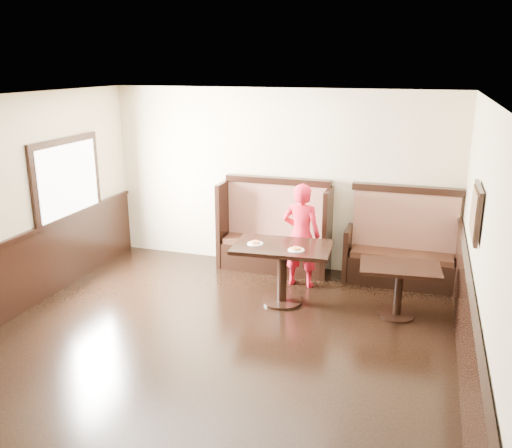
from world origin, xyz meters
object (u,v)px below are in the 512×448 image
at_px(booth_main, 275,236).
at_px(table_neighbor, 399,279).
at_px(table_main, 282,259).
at_px(child, 301,235).
at_px(booth_neighbor, 402,252).

relative_size(booth_main, table_neighbor, 1.66).
height_order(booth_main, table_neighbor, booth_main).
bearing_deg(table_neighbor, table_main, 176.13).
xyz_separation_m(table_main, child, (0.10, 0.66, 0.14)).
distance_m(booth_neighbor, child, 1.53).
xyz_separation_m(booth_main, table_neighbor, (1.98, -1.17, -0.01)).
height_order(booth_neighbor, table_neighbor, booth_neighbor).
xyz_separation_m(booth_neighbor, child, (-1.40, -0.55, 0.29)).
bearing_deg(table_neighbor, booth_neighbor, 85.70).
bearing_deg(table_neighbor, booth_main, 143.75).
bearing_deg(table_main, table_neighbor, -2.23).
bearing_deg(booth_main, table_neighbor, -30.52).
relative_size(booth_neighbor, table_main, 1.23).
distance_m(booth_main, child, 0.82).
xyz_separation_m(booth_main, booth_neighbor, (1.95, -0.00, -0.05)).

